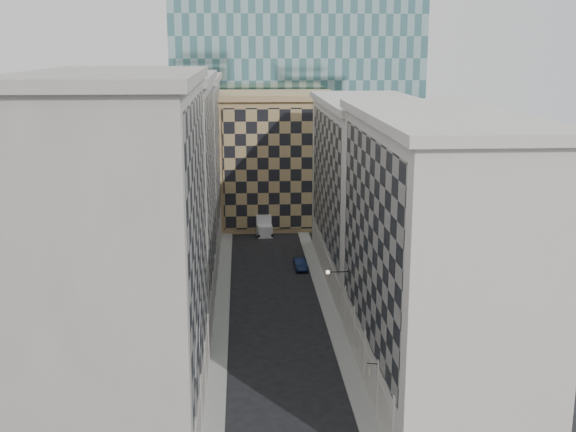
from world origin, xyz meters
name	(u,v)px	position (x,y,z in m)	size (l,w,h in m)	color
sidewalk_west	(221,316)	(-5.25, 30.00, 0.07)	(1.50, 100.00, 0.15)	#979792
sidewalk_east	(331,314)	(5.25, 30.00, 0.07)	(1.50, 100.00, 0.15)	#979792
bldg_left_a	(124,255)	(-10.88, 11.00, 11.82)	(10.80, 22.80, 23.70)	gray
bldg_left_b	(160,195)	(-10.88, 33.00, 11.32)	(10.80, 22.80, 22.70)	gray
bldg_left_c	(179,164)	(-10.88, 55.00, 10.83)	(10.80, 22.80, 21.70)	gray
bldg_right_a	(433,254)	(10.88, 15.00, 10.32)	(10.80, 26.80, 20.70)	beige
bldg_right_b	(369,189)	(10.89, 42.00, 9.85)	(10.80, 28.80, 19.70)	beige
tan_block	(277,158)	(2.00, 67.90, 9.44)	(16.80, 14.80, 18.80)	tan
church_tower	(259,35)	(0.00, 82.00, 26.95)	(7.20, 7.20, 51.50)	#322D27
flagpoles_left	(198,338)	(-5.90, 6.00, 8.00)	(0.10, 6.33, 2.33)	gray
bracket_lamp	(330,272)	(4.38, 24.00, 6.20)	(1.98, 0.36, 0.36)	black
box_truck	(263,225)	(-0.24, 61.11, 1.20)	(2.43, 5.17, 2.75)	silver
dark_car	(300,264)	(3.50, 44.61, 0.63)	(1.34, 3.84, 1.27)	#0F1A3A
shop_sign	(370,368)	(5.42, 9.84, 3.84)	(0.76, 0.66, 0.75)	black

